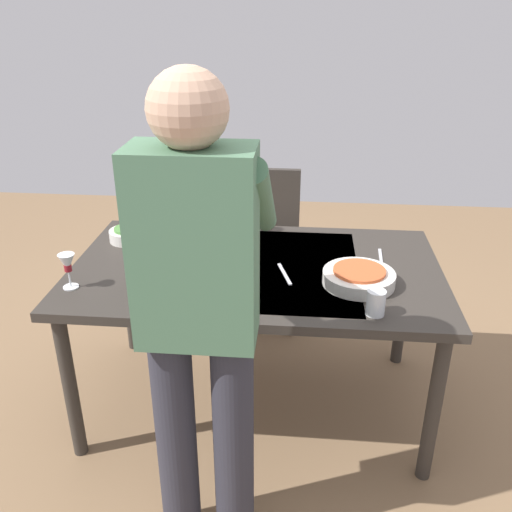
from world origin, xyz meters
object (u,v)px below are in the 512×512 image
at_px(wine_glass_left, 250,213).
at_px(serving_bowl_pasta, 359,277).
at_px(wine_bottle, 151,265).
at_px(side_bowl_salad, 128,234).
at_px(person_server, 199,310).
at_px(wine_glass_right, 67,265).
at_px(chair_near, 265,236).
at_px(water_cup_near_right, 376,303).
at_px(water_cup_near_left, 189,226).
at_px(dinner_plate_near, 176,260).
at_px(dining_table, 256,280).

distance_m(wine_glass_left, serving_bowl_pasta, 0.72).
relative_size(wine_bottle, side_bowl_salad, 1.64).
relative_size(person_server, wine_glass_right, 11.19).
relative_size(chair_near, side_bowl_salad, 5.06).
distance_m(wine_bottle, water_cup_near_right, 0.89).
height_order(wine_glass_left, wine_glass_right, same).
distance_m(person_server, serving_bowl_pasta, 0.84).
height_order(chair_near, water_cup_near_left, chair_near).
distance_m(water_cup_near_left, side_bowl_salad, 0.30).
xyz_separation_m(wine_bottle, water_cup_near_right, (-0.88, 0.12, -0.06)).
xyz_separation_m(wine_glass_right, dinner_plate_near, (-0.37, -0.29, -0.10)).
bearing_deg(dinner_plate_near, wine_glass_left, -129.75).
height_order(water_cup_near_right, serving_bowl_pasta, water_cup_near_right).
height_order(dining_table, wine_glass_left, wine_glass_left).
xyz_separation_m(person_server, water_cup_near_left, (0.26, -1.06, -0.16)).
bearing_deg(serving_bowl_pasta, wine_glass_left, -45.39).
bearing_deg(water_cup_near_left, wine_glass_left, -167.67).
distance_m(wine_glass_right, side_bowl_salad, 0.51).
bearing_deg(dining_table, side_bowl_salad, -19.35).
bearing_deg(wine_bottle, water_cup_near_right, 172.21).
height_order(wine_glass_left, water_cup_near_right, wine_glass_left).
xyz_separation_m(side_bowl_salad, dinner_plate_near, (-0.28, 0.21, -0.03)).
distance_m(person_server, dinner_plate_near, 0.83).
xyz_separation_m(dining_table, wine_glass_right, (0.74, 0.27, 0.17)).
relative_size(wine_glass_right, serving_bowl_pasta, 0.50).
bearing_deg(chair_near, side_bowl_salad, 45.33).
relative_size(wine_glass_right, dinner_plate_near, 0.66).
bearing_deg(serving_bowl_pasta, wine_bottle, 7.91).
distance_m(dining_table, wine_glass_right, 0.81).
bearing_deg(serving_bowl_pasta, water_cup_near_left, -28.96).
height_order(wine_glass_left, serving_bowl_pasta, wine_glass_left).
height_order(person_server, side_bowl_salad, person_server).
relative_size(chair_near, wine_glass_right, 6.03).
bearing_deg(person_server, wine_glass_left, -92.27).
bearing_deg(dining_table, wine_bottle, 31.47).
xyz_separation_m(dining_table, chair_near, (0.02, -0.86, -0.15)).
bearing_deg(wine_glass_right, wine_bottle, -176.26).
height_order(water_cup_near_left, side_bowl_salad, water_cup_near_left).
distance_m(water_cup_near_right, side_bowl_salad, 1.28).
height_order(wine_glass_right, serving_bowl_pasta, wine_glass_right).
xyz_separation_m(dining_table, person_server, (0.11, 0.74, 0.28)).
relative_size(person_server, serving_bowl_pasta, 5.63).
bearing_deg(wine_glass_right, dinner_plate_near, -142.64).
bearing_deg(water_cup_near_left, serving_bowl_pasta, 151.04).
relative_size(water_cup_near_left, side_bowl_salad, 0.59).
xyz_separation_m(water_cup_near_left, water_cup_near_right, (-0.85, 0.68, -0.00)).
bearing_deg(dinner_plate_near, chair_near, -112.22).
distance_m(dining_table, wine_bottle, 0.50).
distance_m(chair_near, water_cup_near_left, 0.70).
bearing_deg(wine_bottle, side_bowl_salad, -62.21).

